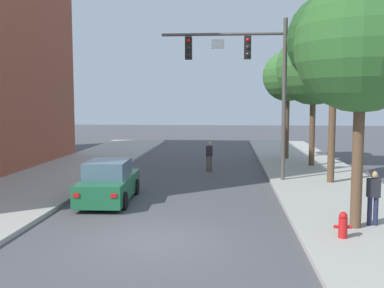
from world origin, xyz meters
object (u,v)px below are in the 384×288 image
at_px(pedestrian_crossing_road, 209,155).
at_px(fire_hydrant, 343,225).
at_px(pedestrian_sidewalk_right_walker, 373,195).
at_px(street_tree_second, 335,40).
at_px(street_tree_third, 314,68).
at_px(street_tree_farthest, 288,77).
at_px(street_tree_nearest, 362,46).
at_px(car_lead_green, 109,183).
at_px(traffic_signal_mast, 250,70).

distance_m(pedestrian_crossing_road, fire_hydrant, 12.78).
distance_m(pedestrian_sidewalk_right_walker, fire_hydrant, 1.88).
relative_size(street_tree_second, street_tree_third, 1.11).
bearing_deg(fire_hydrant, pedestrian_crossing_road, 108.97).
xyz_separation_m(pedestrian_sidewalk_right_walker, street_tree_farthest, (-0.55, 15.67, 4.34)).
bearing_deg(pedestrian_crossing_road, street_tree_third, 16.97).
relative_size(fire_hydrant, street_tree_nearest, 0.10).
xyz_separation_m(pedestrian_sidewalk_right_walker, street_tree_third, (0.49, 12.53, 4.67)).
bearing_deg(car_lead_green, street_tree_farthest, 56.54).
relative_size(pedestrian_crossing_road, street_tree_farthest, 0.24).
relative_size(pedestrian_sidewalk_right_walker, street_tree_second, 0.19).
relative_size(street_tree_nearest, street_tree_third, 0.93).
relative_size(car_lead_green, pedestrian_crossing_road, 2.63).
relative_size(pedestrian_crossing_road, street_tree_third, 0.21).
height_order(fire_hydrant, street_tree_farthest, street_tree_farthest).
relative_size(pedestrian_sidewalk_right_walker, street_tree_nearest, 0.23).
height_order(pedestrian_sidewalk_right_walker, street_tree_second, street_tree_second).
height_order(car_lead_green, street_tree_second, street_tree_second).
bearing_deg(street_tree_second, pedestrian_sidewalk_right_walker, -93.02).
bearing_deg(car_lead_green, pedestrian_crossing_road, 65.33).
height_order(pedestrian_crossing_road, street_tree_third, street_tree_third).
height_order(traffic_signal_mast, pedestrian_sidewalk_right_walker, traffic_signal_mast).
bearing_deg(fire_hydrant, street_tree_third, 83.05).
height_order(street_tree_nearest, street_tree_farthest, street_tree_nearest).
height_order(car_lead_green, street_tree_nearest, street_tree_nearest).
xyz_separation_m(traffic_signal_mast, street_tree_farthest, (2.79, 8.02, 0.10)).
bearing_deg(pedestrian_sidewalk_right_walker, traffic_signal_mast, 113.63).
distance_m(car_lead_green, street_tree_second, 11.67).
relative_size(pedestrian_crossing_road, street_tree_second, 0.19).
distance_m(car_lead_green, fire_hydrant, 8.86).
bearing_deg(pedestrian_crossing_road, street_tree_second, -31.98).
xyz_separation_m(pedestrian_crossing_road, street_tree_nearest, (4.78, -11.01, 4.48)).
bearing_deg(fire_hydrant, car_lead_green, 150.06).
xyz_separation_m(traffic_signal_mast, fire_hydrant, (2.15, -8.99, -4.80)).
bearing_deg(traffic_signal_mast, street_tree_farthest, 70.79).
xyz_separation_m(fire_hydrant, street_tree_third, (1.69, 13.87, 5.23)).
distance_m(traffic_signal_mast, pedestrian_sidewalk_right_walker, 9.37).
height_order(car_lead_green, pedestrian_sidewalk_right_walker, pedestrian_sidewalk_right_walker).
xyz_separation_m(traffic_signal_mast, pedestrian_sidewalk_right_walker, (3.35, -7.65, -4.24)).
distance_m(traffic_signal_mast, fire_hydrant, 10.42).
xyz_separation_m(pedestrian_crossing_road, street_tree_third, (5.84, 1.78, 4.82)).
bearing_deg(car_lead_green, street_tree_third, 45.25).
relative_size(car_lead_green, street_tree_second, 0.50).
bearing_deg(street_tree_third, fire_hydrant, -96.95).
height_order(fire_hydrant, street_tree_nearest, street_tree_nearest).
xyz_separation_m(car_lead_green, street_tree_third, (9.36, 9.45, 5.01)).
distance_m(traffic_signal_mast, street_tree_nearest, 8.39).
bearing_deg(street_tree_nearest, street_tree_second, 82.75).
bearing_deg(pedestrian_crossing_road, street_tree_nearest, -66.52).
bearing_deg(car_lead_green, pedestrian_sidewalk_right_walker, -19.14).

